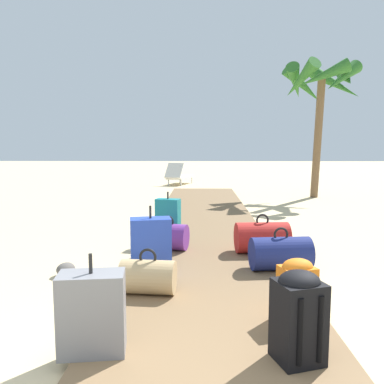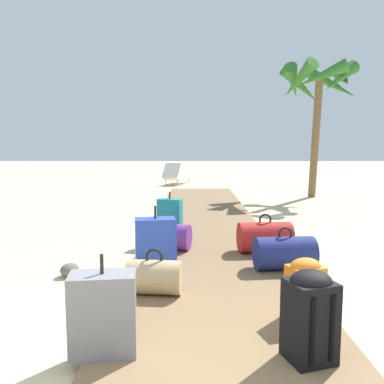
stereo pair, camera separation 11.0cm
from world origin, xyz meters
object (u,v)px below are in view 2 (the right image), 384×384
(duffel_bag_tan, at_px, (154,277))
(palm_tree_far_right, at_px, (319,87))
(suitcase_blue, at_px, (156,247))
(backpack_orange, at_px, (305,287))
(suitcase_teal, at_px, (170,219))
(duffel_bag_purple, at_px, (171,237))
(duffel_bag_navy, at_px, (285,253))
(duffel_bag_red, at_px, (265,237))
(suitcase_grey, at_px, (103,314))
(lounge_chair, at_px, (176,176))
(backpack_black, at_px, (310,313))

(duffel_bag_tan, bearing_deg, palm_tree_far_right, 63.25)
(duffel_bag_tan, bearing_deg, suitcase_blue, 94.15)
(backpack_orange, xyz_separation_m, suitcase_teal, (-1.22, 2.66, 0.04))
(suitcase_blue, distance_m, duffel_bag_tan, 0.54)
(suitcase_blue, height_order, duffel_bag_tan, suitcase_blue)
(palm_tree_far_right, bearing_deg, duffel_bag_purple, -122.22)
(duffel_bag_navy, height_order, palm_tree_far_right, palm_tree_far_right)
(duffel_bag_tan, height_order, duffel_bag_red, duffel_bag_red)
(duffel_bag_purple, xyz_separation_m, palm_tree_far_right, (3.63, 5.77, 2.74))
(duffel_bag_navy, bearing_deg, palm_tree_far_right, 70.53)
(suitcase_teal, height_order, suitcase_grey, suitcase_teal)
(backpack_orange, bearing_deg, duffel_bag_purple, 119.56)
(suitcase_grey, bearing_deg, lounge_chair, 90.31)
(suitcase_blue, bearing_deg, lounge_chair, 91.40)
(duffel_bag_purple, relative_size, suitcase_teal, 0.82)
(backpack_black, bearing_deg, duffel_bag_navy, 81.88)
(backpack_orange, distance_m, suitcase_grey, 1.56)
(duffel_bag_purple, height_order, suitcase_grey, suitcase_grey)
(backpack_black, height_order, duffel_bag_red, backpack_black)
(duffel_bag_red, xyz_separation_m, suitcase_grey, (-1.50, -2.49, 0.08))
(backpack_orange, bearing_deg, suitcase_blue, 140.65)
(backpack_black, bearing_deg, duffel_bag_tan, 134.06)
(duffel_bag_purple, distance_m, backpack_orange, 2.39)
(suitcase_blue, xyz_separation_m, suitcase_grey, (-0.19, -1.58, -0.03))
(backpack_black, height_order, suitcase_grey, suitcase_grey)
(duffel_bag_red, height_order, suitcase_grey, suitcase_grey)
(backpack_orange, bearing_deg, suitcase_grey, -159.98)
(backpack_orange, bearing_deg, duffel_bag_tan, 157.11)
(suitcase_grey, bearing_deg, backpack_orange, 20.02)
(duffel_bag_tan, bearing_deg, lounge_chair, 91.53)
(duffel_bag_purple, xyz_separation_m, backpack_black, (1.04, -2.69, 0.14))
(backpack_orange, relative_size, duffel_bag_red, 0.70)
(palm_tree_far_right, bearing_deg, suitcase_grey, -115.07)
(backpack_black, height_order, lounge_chair, lounge_chair)
(lounge_chair, bearing_deg, backpack_black, -83.46)
(backpack_orange, relative_size, suitcase_grey, 0.73)
(backpack_orange, height_order, lounge_chair, lounge_chair)
(suitcase_blue, height_order, duffel_bag_red, suitcase_blue)
(suitcase_blue, distance_m, suitcase_grey, 1.59)
(suitcase_teal, bearing_deg, duffel_bag_navy, -46.32)
(duffel_bag_purple, bearing_deg, backpack_orange, -60.44)
(suitcase_blue, distance_m, backpack_orange, 1.65)
(suitcase_teal, bearing_deg, lounge_chair, 91.98)
(duffel_bag_navy, height_order, duffel_bag_red, duffel_bag_red)
(duffel_bag_navy, bearing_deg, duffel_bag_tan, -151.79)
(duffel_bag_red, bearing_deg, backpack_orange, -90.97)
(duffel_bag_navy, height_order, suitcase_blue, suitcase_blue)
(duffel_bag_tan, xyz_separation_m, suitcase_grey, (-0.23, -1.05, 0.11))
(suitcase_blue, height_order, lounge_chair, suitcase_blue)
(duffel_bag_red, xyz_separation_m, lounge_chair, (-1.56, 9.53, 0.05))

